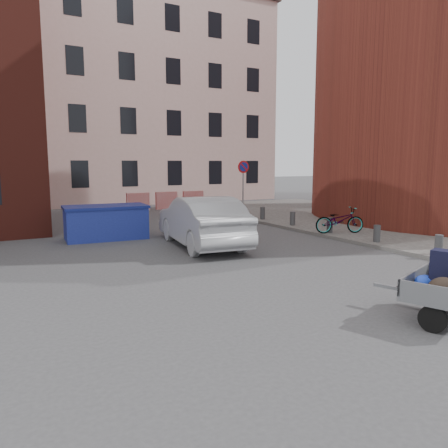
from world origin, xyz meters
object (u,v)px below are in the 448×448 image
dumpster (106,222)px  silver_car (202,221)px  bicycle (340,220)px  trailer (447,286)px

dumpster → silver_car: (2.37, -2.81, 0.21)m
silver_car → bicycle: bearing=178.7°
trailer → dumpster: bearing=85.5°
bicycle → dumpster: bearing=86.2°
dumpster → bicycle: 8.39m
trailer → bicycle: 8.59m
trailer → dumpster: size_ratio=0.67×
trailer → dumpster: (-3.01, 10.90, -0.01)m
trailer → silver_car: 8.11m
bicycle → trailer: bearing=169.7°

